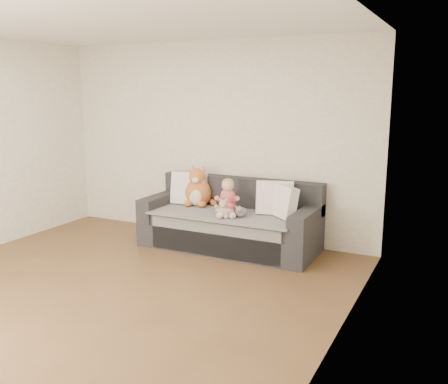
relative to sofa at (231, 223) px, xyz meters
name	(u,v)px	position (x,y,z in m)	size (l,w,h in m)	color
room_shell	(115,159)	(-0.47, -1.64, 0.99)	(5.00, 5.00, 5.00)	brown
sofa	(231,223)	(0.00, 0.00, 0.00)	(2.20, 0.94, 0.85)	#242529
cushion_left	(189,188)	(-0.67, 0.11, 0.38)	(0.49, 0.26, 0.44)	silver
cushion_right_back	(275,198)	(0.55, 0.10, 0.37)	(0.49, 0.33, 0.42)	silver
cushion_right_front	(283,201)	(0.69, 0.00, 0.35)	(0.44, 0.40, 0.39)	silver
toddler	(228,199)	(0.02, -0.14, 0.35)	(0.32, 0.45, 0.44)	#D05149
plush_cat	(198,190)	(-0.53, 0.11, 0.36)	(0.44, 0.42, 0.55)	#C95A2C
teddy_bear	(223,210)	(0.07, -0.35, 0.26)	(0.18, 0.15, 0.24)	tan
plush_cow	(241,212)	(0.24, -0.23, 0.23)	(0.13, 0.20, 0.16)	white
sippy_cup	(220,211)	(-0.01, -0.28, 0.23)	(0.11, 0.08, 0.12)	#5D389A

